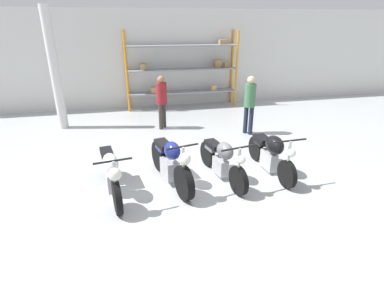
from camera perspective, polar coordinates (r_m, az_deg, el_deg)
name	(u,v)px	position (r m, az deg, el deg)	size (l,w,h in m)	color
ground_plane	(196,181)	(6.41, 0.77, -7.14)	(30.00, 30.00, 0.00)	#B2B7B7
back_wall	(158,59)	(11.95, -6.40, 15.72)	(30.00, 0.08, 3.60)	silver
shelving_rack	(184,69)	(11.77, -1.50, 14.04)	(4.26, 0.63, 2.85)	orange
support_pillar	(55,70)	(10.03, -24.70, 12.63)	(0.28, 0.28, 3.60)	silver
motorcycle_white	(111,172)	(5.94, -15.15, -5.26)	(0.66, 1.97, 1.01)	black
motorcycle_blue	(171,163)	(6.15, -4.08, -3.59)	(0.76, 2.01, 1.08)	black
motorcycle_grey	(222,159)	(6.36, 5.71, -2.89)	(0.74, 1.96, 0.98)	black
motorcycle_black	(271,152)	(6.80, 14.81, -1.55)	(0.73, 1.97, 1.02)	black
person_browsing	(250,101)	(8.94, 10.94, 8.12)	(0.45, 0.45, 1.72)	#1E2338
person_near_rack	(162,98)	(9.31, -5.80, 8.68)	(0.45, 0.45, 1.65)	#38332D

